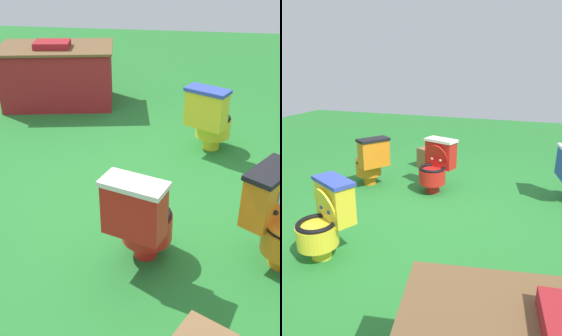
{
  "view_description": "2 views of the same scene",
  "coord_description": "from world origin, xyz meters",
  "views": [
    {
      "loc": [
        0.55,
        -3.1,
        2.16
      ],
      "look_at": [
        0.13,
        0.05,
        0.35
      ],
      "focal_mm": 46.34,
      "sensor_mm": 36.0,
      "label": 1
    },
    {
      "loc": [
        -0.96,
        3.23,
        1.7
      ],
      "look_at": [
        0.34,
        -0.4,
        0.41
      ],
      "focal_mm": 33.29,
      "sensor_mm": 36.0,
      "label": 2
    }
  ],
  "objects": [
    {
      "name": "toilet_yellow",
      "position": [
        0.72,
        1.14,
        0.37
      ],
      "size": [
        0.58,
        0.62,
        0.73
      ],
      "rotation": [
        0.0,
        0.0,
        5.8
      ],
      "color": "yellow",
      "rests_on": "ground"
    },
    {
      "name": "vendor_table",
      "position": [
        -1.27,
        2.29,
        0.39
      ],
      "size": [
        1.59,
        1.1,
        0.85
      ],
      "rotation": [
        0.0,
        0.0,
        0.18
      ],
      "color": "maroon",
      "rests_on": "ground"
    },
    {
      "name": "toilet_orange",
      "position": [
        1.18,
        -0.57,
        0.37
      ],
      "size": [
        0.63,
        0.61,
        0.73
      ],
      "rotation": [
        0.0,
        0.0,
        4.1
      ],
      "color": "orange",
      "rests_on": "ground"
    },
    {
      "name": "toilet_red",
      "position": [
        0.23,
        -0.69,
        0.37
      ],
      "size": [
        0.54,
        0.59,
        0.73
      ],
      "rotation": [
        0.0,
        0.0,
        5.96
      ],
      "color": "red",
      "rests_on": "ground"
    },
    {
      "name": "ground",
      "position": [
        0.0,
        0.0,
        0.0
      ],
      "size": [
        14.0,
        14.0,
        0.0
      ],
      "primitive_type": "plane",
      "color": "#26752D"
    }
  ]
}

